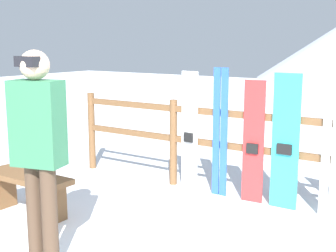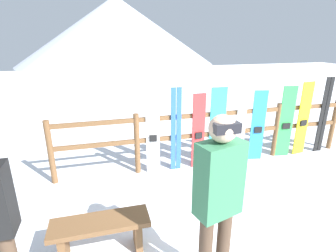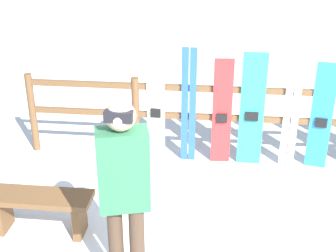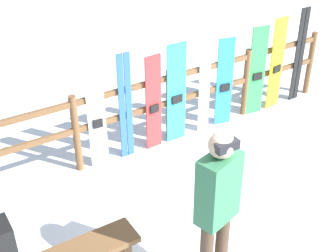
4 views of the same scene
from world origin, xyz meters
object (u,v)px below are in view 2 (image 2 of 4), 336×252
Objects in this scene: snowboard_blue at (258,126)px; snowboard_yellow at (303,119)px; snowboard_white at (153,134)px; ski_pair_white at (241,125)px; snowboard_red at (198,132)px; snowboard_cyan at (217,128)px; ski_pair_blue at (176,130)px; bench at (101,230)px; snowboard_green at (286,122)px; ski_pair_black at (324,116)px; person_plaid_green at (218,194)px.

snowboard_blue is 0.92× the size of snowboard_yellow.
snowboard_white is 0.98× the size of ski_pair_white.
snowboard_red is 0.94× the size of snowboard_cyan.
snowboard_blue is (2.15, -0.00, -0.04)m from snowboard_white.
snowboard_blue is (0.38, -0.00, -0.06)m from ski_pair_white.
bench is at bearing -128.47° from ski_pair_blue.
snowboard_white is at bearing -180.00° from snowboard_yellow.
snowboard_blue is at bearing -0.00° from snowboard_white.
snowboard_yellow is (4.22, 1.79, 0.45)m from bench.
snowboard_cyan is at bearing 0.01° from snowboard_red.
snowboard_green is (0.66, 0.00, 0.03)m from snowboard_blue.
snowboard_white reaches higher than snowboard_blue.
bench is at bearing -146.99° from ski_pair_white.
ski_pair_blue is 0.96× the size of ski_pair_black.
snowboard_cyan is 2.48m from ski_pair_black.
ski_pair_white is (2.76, 1.79, 0.45)m from bench.
snowboard_red is (1.87, 1.79, 0.39)m from bench.
snowboard_red is 1.27m from snowboard_blue.
person_plaid_green is 4.45m from ski_pair_black.
snowboard_yellow reaches higher than bench.
snowboard_green is (1.93, 0.00, 0.02)m from snowboard_red.
snowboard_green is at bearing 25.20° from bench.
ski_pair_black is (3.66, 2.51, -0.26)m from person_plaid_green.
ski_pair_blue is (0.35, 2.51, -0.29)m from person_plaid_green.
ski_pair_blue reaches higher than bench.
snowboard_blue is 0.88× the size of ski_pair_black.
ski_pair_white is 1.04× the size of snowboard_green.
bench is 2.91m from snowboard_cyan.
ski_pair_white is 0.99× the size of snowboard_yellow.
snowboard_green is (1.55, -0.00, -0.02)m from snowboard_cyan.
person_plaid_green is 4.03m from snowboard_yellow.
ski_pair_white is at bearing 179.81° from snowboard_green.
ski_pair_black is (0.52, 0.00, 0.04)m from snowboard_yellow.
person_plaid_green reaches higher than snowboard_yellow.
snowboard_yellow reaches higher than snowboard_white.
snowboard_white is at bearing -179.95° from ski_pair_black.
bench is at bearing -136.23° from snowboard_red.
snowboard_blue is (0.89, -0.00, -0.05)m from snowboard_cyan.
person_plaid_green is 2.65m from snowboard_red.
snowboard_cyan reaches higher than snowboard_red.
snowboard_white is at bearing -180.00° from snowboard_cyan.
bench is 0.74× the size of snowboard_green.
snowboard_white is 0.44m from ski_pair_blue.
snowboard_white is at bearing 61.12° from bench.
ski_pair_white is at bearing 56.10° from person_plaid_green.
ski_pair_black is at bearing 0.08° from snowboard_cyan.
ski_pair_white is (1.69, 2.51, -0.30)m from person_plaid_green.
snowboard_white is 2.15m from snowboard_blue.
snowboard_green is 0.94m from ski_pair_black.
person_plaid_green is 1.25× the size of snowboard_red.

